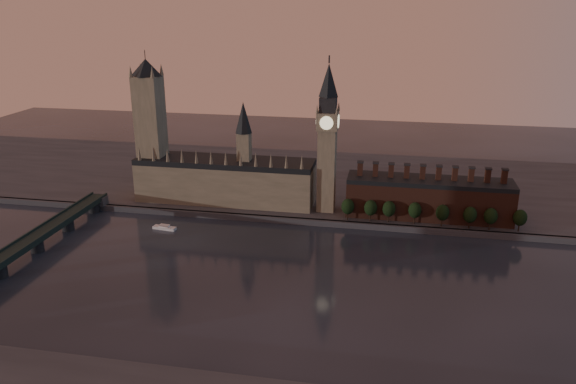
% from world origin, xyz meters
% --- Properties ---
extents(ground, '(900.00, 900.00, 0.00)m').
position_xyz_m(ground, '(0.00, 0.00, 0.00)').
color(ground, black).
rests_on(ground, ground).
extents(north_bank, '(900.00, 182.00, 4.00)m').
position_xyz_m(north_bank, '(0.00, 178.04, 2.00)').
color(north_bank, '#49494E').
rests_on(north_bank, ground).
extents(palace_of_westminster, '(130.00, 30.30, 74.00)m').
position_xyz_m(palace_of_westminster, '(-64.41, 114.91, 21.63)').
color(palace_of_westminster, gray).
rests_on(palace_of_westminster, north_bank).
extents(victoria_tower, '(24.00, 24.00, 108.00)m').
position_xyz_m(victoria_tower, '(-120.00, 115.00, 59.09)').
color(victoria_tower, gray).
rests_on(victoria_tower, north_bank).
extents(big_ben, '(15.00, 15.00, 107.00)m').
position_xyz_m(big_ben, '(10.00, 110.00, 56.83)').
color(big_ben, gray).
rests_on(big_ben, north_bank).
extents(chimney_block, '(110.00, 25.00, 37.00)m').
position_xyz_m(chimney_block, '(80.00, 110.00, 17.82)').
color(chimney_block, '#532B20').
rests_on(chimney_block, north_bank).
extents(embankment_tree_0, '(8.60, 8.60, 14.88)m').
position_xyz_m(embankment_tree_0, '(26.71, 94.05, 13.47)').
color(embankment_tree_0, black).
rests_on(embankment_tree_0, north_bank).
extents(embankment_tree_1, '(8.60, 8.60, 14.88)m').
position_xyz_m(embankment_tree_1, '(41.93, 94.40, 13.47)').
color(embankment_tree_1, black).
rests_on(embankment_tree_1, north_bank).
extents(embankment_tree_2, '(8.60, 8.60, 14.88)m').
position_xyz_m(embankment_tree_2, '(54.04, 94.72, 13.47)').
color(embankment_tree_2, black).
rests_on(embankment_tree_2, north_bank).
extents(embankment_tree_3, '(8.60, 8.60, 14.88)m').
position_xyz_m(embankment_tree_3, '(70.91, 95.43, 13.47)').
color(embankment_tree_3, black).
rests_on(embankment_tree_3, north_bank).
extents(embankment_tree_4, '(8.60, 8.60, 14.88)m').
position_xyz_m(embankment_tree_4, '(88.54, 94.17, 13.47)').
color(embankment_tree_4, black).
rests_on(embankment_tree_4, north_bank).
extents(embankment_tree_5, '(8.60, 8.60, 14.88)m').
position_xyz_m(embankment_tree_5, '(105.79, 93.53, 13.47)').
color(embankment_tree_5, black).
rests_on(embankment_tree_5, north_bank).
extents(embankment_tree_6, '(8.60, 8.60, 14.88)m').
position_xyz_m(embankment_tree_6, '(118.60, 93.66, 13.47)').
color(embankment_tree_6, black).
rests_on(embankment_tree_6, north_bank).
extents(embankment_tree_7, '(8.60, 8.60, 14.88)m').
position_xyz_m(embankment_tree_7, '(136.60, 94.14, 13.47)').
color(embankment_tree_7, black).
rests_on(embankment_tree_7, north_bank).
extents(westminster_bridge, '(14.00, 200.00, 11.55)m').
position_xyz_m(westminster_bridge, '(-155.00, -2.70, 7.44)').
color(westminster_bridge, black).
rests_on(westminster_bridge, ground).
extents(river_boat, '(16.21, 6.34, 3.16)m').
position_xyz_m(river_boat, '(-92.46, 64.02, 1.21)').
color(river_boat, white).
rests_on(river_boat, ground).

